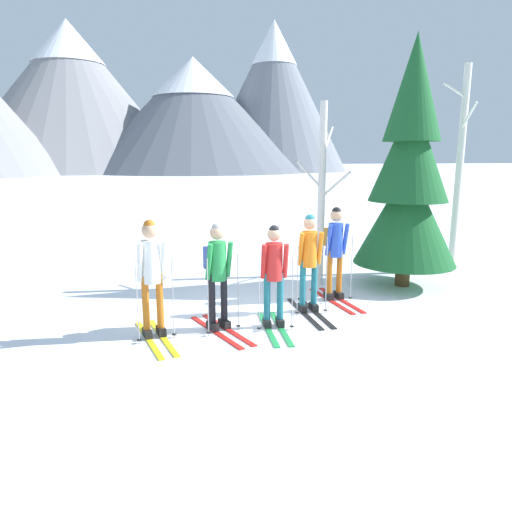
% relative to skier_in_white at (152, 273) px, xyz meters
% --- Properties ---
extents(ground_plane, '(400.00, 400.00, 0.00)m').
position_rel_skier_in_white_xyz_m(ground_plane, '(1.76, 0.19, -1.04)').
color(ground_plane, white).
extents(skier_in_white, '(0.60, 1.69, 1.85)m').
position_rel_skier_in_white_xyz_m(skier_in_white, '(0.00, 0.00, 0.00)').
color(skier_in_white, yellow).
rests_on(skier_in_white, ground).
extents(skier_in_green, '(0.76, 1.71, 1.76)m').
position_rel_skier_in_white_xyz_m(skier_in_green, '(1.03, 0.06, -0.04)').
color(skier_in_green, red).
rests_on(skier_in_green, ground).
extents(skier_in_red, '(0.61, 1.62, 1.71)m').
position_rel_skier_in_white_xyz_m(skier_in_red, '(1.93, -0.12, -0.10)').
color(skier_in_red, green).
rests_on(skier_in_red, ground).
extents(skier_in_orange, '(0.61, 1.79, 1.79)m').
position_rel_skier_in_white_xyz_m(skier_in_orange, '(2.80, 0.47, -0.05)').
color(skier_in_orange, black).
rests_on(skier_in_orange, ground).
extents(skier_in_blue, '(0.61, 1.77, 1.84)m').
position_rel_skier_in_white_xyz_m(skier_in_blue, '(3.58, 1.05, 0.01)').
color(skier_in_blue, red).
rests_on(skier_in_blue, ground).
extents(pine_tree_near, '(2.16, 2.16, 5.23)m').
position_rel_skier_in_white_xyz_m(pine_tree_near, '(5.48, 1.56, 1.35)').
color(pine_tree_near, '#51381E').
rests_on(pine_tree_near, ground).
extents(birch_tree_tall, '(0.62, 0.81, 4.87)m').
position_rel_skier_in_white_xyz_m(birch_tree_tall, '(7.39, 2.35, 1.45)').
color(birch_tree_tall, silver).
rests_on(birch_tree_tall, ground).
extents(birch_tree_slender, '(0.98, 1.06, 3.91)m').
position_rel_skier_in_white_xyz_m(birch_tree_slender, '(3.78, 2.18, 0.96)').
color(birch_tree_slender, silver).
rests_on(birch_tree_slender, ground).
extents(mountain_ridge_distant, '(88.50, 57.48, 29.99)m').
position_rel_skier_in_white_xyz_m(mountain_ridge_distant, '(2.80, 89.90, 12.27)').
color(mountain_ridge_distant, gray).
rests_on(mountain_ridge_distant, ground).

